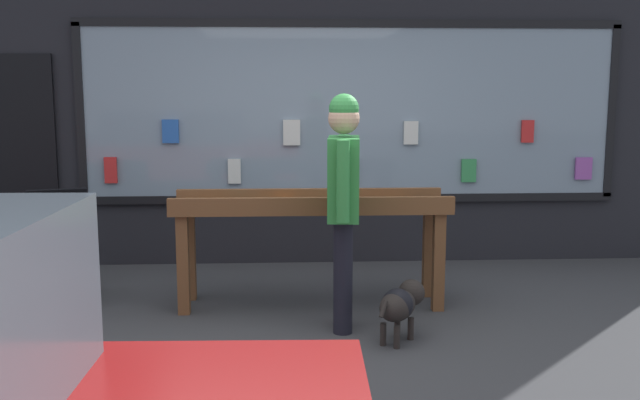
% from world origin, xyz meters
% --- Properties ---
extents(ground_plane, '(40.00, 40.00, 0.00)m').
position_xyz_m(ground_plane, '(0.00, 0.00, 0.00)').
color(ground_plane, '#38383A').
extents(shopfront_facade, '(8.64, 0.29, 3.68)m').
position_xyz_m(shopfront_facade, '(-0.01, 2.39, 1.81)').
color(shopfront_facade, black).
rests_on(shopfront_facade, ground_plane).
extents(display_table_main, '(2.22, 0.57, 0.93)m').
position_xyz_m(display_table_main, '(-0.00, 0.84, 0.74)').
color(display_table_main, brown).
rests_on(display_table_main, ground_plane).
extents(person_browsing, '(0.27, 0.68, 1.73)m').
position_xyz_m(person_browsing, '(0.21, 0.22, 1.02)').
color(person_browsing, black).
rests_on(person_browsing, ground_plane).
extents(small_dog, '(0.42, 0.48, 0.41)m').
position_xyz_m(small_dog, '(0.59, -0.05, 0.27)').
color(small_dog, black).
rests_on(small_dog, ground_plane).
extents(sandwich_board_sign, '(0.67, 0.86, 0.92)m').
position_xyz_m(sandwich_board_sign, '(-2.08, 1.04, 0.47)').
color(sandwich_board_sign, black).
rests_on(sandwich_board_sign, ground_plane).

